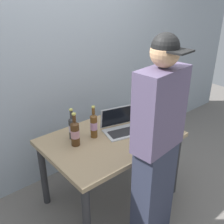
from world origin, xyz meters
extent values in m
plane|color=slate|center=(0.00, 0.00, 0.00)|extent=(8.00, 8.00, 0.00)
cube|color=#9E8460|center=(0.00, 0.00, 0.71)|extent=(1.23, 0.85, 0.04)
cylinder|color=#2D2D30|center=(-0.55, -0.36, 0.34)|extent=(0.06, 0.06, 0.69)
cylinder|color=#2D2D30|center=(0.55, -0.36, 0.34)|extent=(0.06, 0.06, 0.69)
cylinder|color=#2D2D30|center=(-0.55, 0.36, 0.34)|extent=(0.06, 0.06, 0.69)
cylinder|color=#2D2D30|center=(0.55, 0.36, 0.34)|extent=(0.06, 0.06, 0.69)
cube|color=#B7BABC|center=(0.13, -0.02, 0.74)|extent=(0.40, 0.32, 0.01)
cube|color=#232326|center=(0.13, -0.03, 0.74)|extent=(0.32, 0.21, 0.00)
cube|color=#B7BABC|center=(0.17, 0.11, 0.84)|extent=(0.34, 0.12, 0.21)
cube|color=black|center=(0.17, 0.11, 0.84)|extent=(0.32, 0.11, 0.19)
cylinder|color=#333333|center=(-0.29, 0.20, 0.83)|extent=(0.06, 0.06, 0.19)
cone|color=#333333|center=(-0.29, 0.20, 0.93)|extent=(0.06, 0.06, 0.02)
cylinder|color=#333333|center=(-0.29, 0.20, 0.98)|extent=(0.03, 0.03, 0.07)
cylinder|color=#BFB74C|center=(-0.29, 0.20, 1.02)|extent=(0.03, 0.03, 0.01)
cylinder|color=#AD9EAF|center=(-0.29, 0.20, 0.84)|extent=(0.06, 0.06, 0.07)
cylinder|color=brown|center=(-0.12, 0.10, 0.84)|extent=(0.06, 0.06, 0.21)
cone|color=brown|center=(-0.12, 0.10, 0.95)|extent=(0.06, 0.06, 0.02)
cylinder|color=brown|center=(-0.12, 0.10, 1.00)|extent=(0.03, 0.03, 0.06)
cylinder|color=#BFB74C|center=(-0.12, 0.10, 1.04)|extent=(0.03, 0.03, 0.01)
cylinder|color=#B281A3|center=(-0.12, 0.10, 0.85)|extent=(0.07, 0.07, 0.07)
cylinder|color=#472B14|center=(-0.33, 0.09, 0.83)|extent=(0.08, 0.08, 0.21)
cone|color=#472B14|center=(-0.33, 0.09, 0.95)|extent=(0.08, 0.08, 0.03)
cylinder|color=#472B14|center=(-0.33, 0.09, 1.00)|extent=(0.03, 0.03, 0.06)
cylinder|color=#BFB74C|center=(-0.33, 0.09, 1.03)|extent=(0.04, 0.04, 0.01)
cylinder|color=#B68086|center=(-0.33, 0.09, 0.84)|extent=(0.08, 0.08, 0.07)
cube|color=#2D3347|center=(-0.06, -0.59, 0.47)|extent=(0.36, 0.22, 0.93)
cube|color=#594C6B|center=(-0.06, -0.59, 1.23)|extent=(0.42, 0.23, 0.60)
sphere|color=tan|center=(-0.06, -0.59, 1.63)|extent=(0.19, 0.19, 0.19)
sphere|color=black|center=(-0.06, -0.59, 1.66)|extent=(0.18, 0.18, 0.18)
cube|color=black|center=(-0.04, -0.70, 1.65)|extent=(0.16, 0.12, 0.01)
cube|color=#99A3AD|center=(0.00, 0.77, 1.30)|extent=(6.00, 0.10, 2.60)
camera|label=1|loc=(-1.38, -1.65, 2.02)|focal=42.83mm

